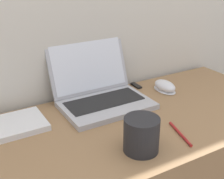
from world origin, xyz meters
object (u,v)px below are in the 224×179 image
computer_mouse (165,86)px  usb_stick (136,86)px  laptop (99,87)px  pen (180,134)px  drink_cup (141,134)px

computer_mouse → usb_stick: size_ratio=1.91×
laptop → usb_stick: (0.21, 0.05, -0.06)m
laptop → computer_mouse: bearing=-8.7°
laptop → computer_mouse: 0.29m
laptop → pen: size_ratio=2.31×
laptop → drink_cup: bearing=-97.8°
computer_mouse → usb_stick: bearing=130.0°
computer_mouse → usb_stick: (-0.08, 0.09, -0.01)m
laptop → drink_cup: size_ratio=3.12×
computer_mouse → pen: (-0.18, -0.30, -0.01)m
drink_cup → pen: 0.16m
usb_stick → pen: bearing=-104.4°
pen → drink_cup: bearing=-178.0°
laptop → drink_cup: (-0.05, -0.35, -0.01)m
drink_cup → pen: size_ratio=0.74×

